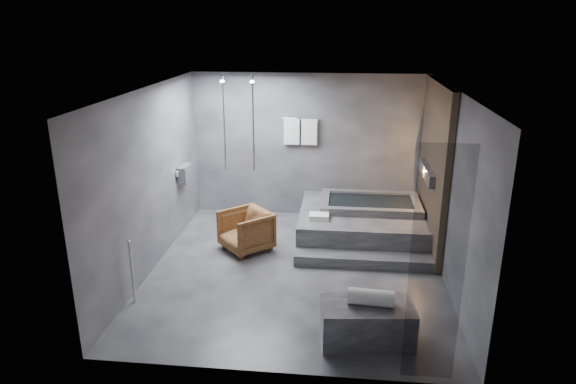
# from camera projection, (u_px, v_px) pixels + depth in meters

# --- Properties ---
(room) EXTENTS (5.00, 5.04, 2.82)m
(room) POSITION_uv_depth(u_px,v_px,m) (324.00, 160.00, 7.71)
(room) COLOR #2F2F32
(room) RESTS_ON ground
(tub_deck) EXTENTS (2.20, 2.00, 0.50)m
(tub_deck) POSITION_uv_depth(u_px,v_px,m) (361.00, 223.00, 9.26)
(tub_deck) COLOR #343437
(tub_deck) RESTS_ON ground
(tub_step) EXTENTS (2.20, 0.36, 0.18)m
(tub_step) POSITION_uv_depth(u_px,v_px,m) (363.00, 260.00, 8.19)
(tub_step) COLOR #343437
(tub_step) RESTS_ON ground
(concrete_bench) EXTENTS (1.16, 0.72, 0.49)m
(concrete_bench) POSITION_uv_depth(u_px,v_px,m) (367.00, 323.00, 6.22)
(concrete_bench) COLOR #343437
(concrete_bench) RESTS_ON ground
(driftwood_chair) EXTENTS (1.06, 1.06, 0.69)m
(driftwood_chair) POSITION_uv_depth(u_px,v_px,m) (246.00, 231.00, 8.68)
(driftwood_chair) COLOR #442511
(driftwood_chair) RESTS_ON ground
(rolled_towel) EXTENTS (0.57, 0.24, 0.20)m
(rolled_towel) POSITION_uv_depth(u_px,v_px,m) (371.00, 298.00, 6.11)
(rolled_towel) COLOR white
(rolled_towel) RESTS_ON concrete_bench
(deck_towel) EXTENTS (0.34, 0.25, 0.09)m
(deck_towel) POSITION_uv_depth(u_px,v_px,m) (319.00, 217.00, 8.76)
(deck_towel) COLOR white
(deck_towel) RESTS_ON tub_deck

